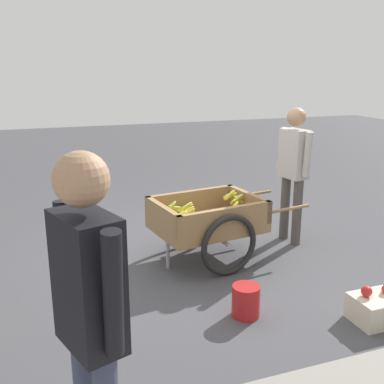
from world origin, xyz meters
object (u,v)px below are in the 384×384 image
plastic_bucket (246,301)px  vendor_person (294,164)px  bystander_person (90,306)px  fruit_cart (208,221)px  mixed_fruit_crate (379,307)px

plastic_bucket → vendor_person: bearing=-132.7°
bystander_person → vendor_person: bearing=-135.3°
bystander_person → plastic_bucket: bearing=-137.8°
fruit_cart → bystander_person: bystander_person is taller
fruit_cart → vendor_person: size_ratio=1.09×
mixed_fruit_crate → bystander_person: bystander_person is taller
vendor_person → mixed_fruit_crate: size_ratio=3.63×
plastic_bucket → bystander_person: size_ratio=0.16×
fruit_cart → plastic_bucket: size_ratio=6.34×
mixed_fruit_crate → bystander_person: bearing=19.2°
fruit_cart → mixed_fruit_crate: size_ratio=3.96×
fruit_cart → mixed_fruit_crate: (-0.87, 1.64, -0.32)m
fruit_cart → vendor_person: bearing=-171.7°
mixed_fruit_crate → bystander_person: size_ratio=0.26×
vendor_person → fruit_cart: bearing=8.3°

